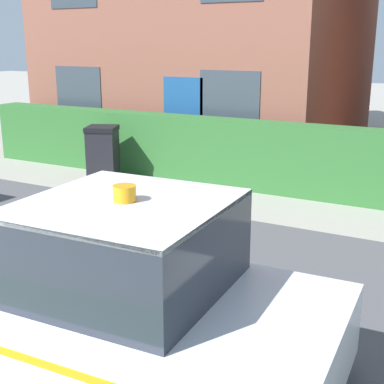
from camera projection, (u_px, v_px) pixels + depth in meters
name	position (u px, v px, depth m)	size (l,w,h in m)	color
road_strip	(102.00, 273.00, 6.80)	(28.00, 5.67, 0.01)	#4C4C51
garden_hedge	(316.00, 162.00, 10.01)	(15.94, 0.57, 1.36)	#2D662D
police_car	(117.00, 295.00, 4.64)	(4.02, 1.99, 1.71)	black
wheelie_bin	(103.00, 154.00, 11.19)	(0.80, 0.81, 1.17)	black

